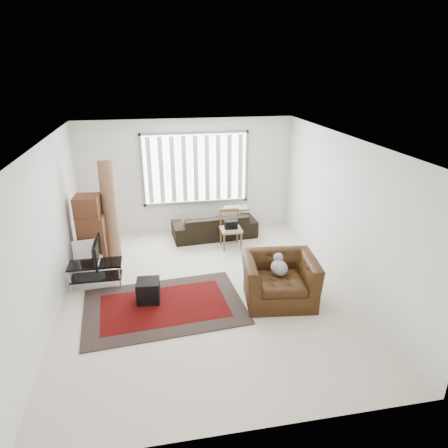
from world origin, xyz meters
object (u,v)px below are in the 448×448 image
Objects in this scene: tv_stand at (96,269)px; moving_boxes at (92,232)px; sofa at (214,222)px; armchair at (279,276)px; side_chair at (231,227)px.

tv_stand is 1.09m from moving_boxes.
moving_boxes is at bearing 98.27° from tv_stand.
armchair is at bearing 98.19° from sofa.
armchair is (3.30, -2.08, -0.21)m from moving_boxes.
armchair reaches higher than sofa.
tv_stand is 3.03m from side_chair.
side_chair is (0.26, -0.62, 0.09)m from sofa.
sofa is 1.46× the size of armchair.
sofa is at bearing 109.09° from armchair.
side_chair is at bearing 4.11° from moving_boxes.
moving_boxes is 2.93m from side_chair.
side_chair is at bearing 108.73° from sofa.
tv_stand is at bearing -81.73° from moving_boxes.
tv_stand is at bearing 168.04° from armchair.
armchair is (0.65, -2.92, 0.08)m from sofa.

